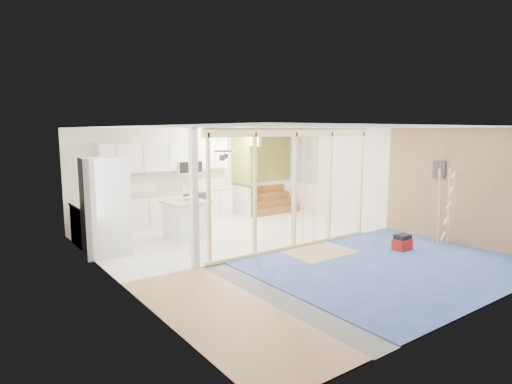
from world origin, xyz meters
TOP-DOWN VIEW (x-y plane):
  - room at (0.00, 0.00)m, footprint 7.01×8.01m
  - floor_overlays at (0.07, 0.06)m, footprint 7.00×8.00m
  - stud_frame at (-0.24, -0.00)m, footprint 4.66×0.14m
  - base_cabinets at (-1.61, 3.36)m, footprint 4.45×2.24m
  - upper_cabinets at (-0.84, 3.82)m, footprint 3.60×0.41m
  - green_partition at (2.04, 3.66)m, footprint 2.25×1.51m
  - pot_rack at (-0.31, 1.89)m, footprint 0.52×0.52m
  - sheathing_panel at (3.48, -2.00)m, footprint 0.02×4.00m
  - electrical_panel at (3.43, -1.40)m, footprint 0.04×0.30m
  - ceiling_light at (1.40, 3.00)m, footprint 0.32×0.32m
  - fridge at (-3.12, 1.93)m, footprint 0.96×0.93m
  - island at (-1.20, 2.14)m, footprint 1.00×1.00m
  - bowl at (-1.07, 2.26)m, footprint 0.29×0.29m
  - soap_bottle_a at (-2.50, 3.63)m, footprint 0.13×0.13m
  - soap_bottle_b at (-0.56, 3.60)m, footprint 0.09×0.10m
  - toolbox at (2.05, -1.49)m, footprint 0.37×0.28m
  - ladder at (3.03, -1.82)m, footprint 0.92×0.18m

SIDE VIEW (x-z plane):
  - floor_overlays at x=0.07m, z-range 0.00..0.02m
  - toolbox at x=2.05m, z-range -0.01..0.34m
  - island at x=-1.20m, z-range 0.00..0.90m
  - base_cabinets at x=-1.61m, z-range 0.00..0.93m
  - ladder at x=3.03m, z-range 0.02..1.75m
  - bowl at x=-1.07m, z-range 0.90..0.96m
  - green_partition at x=2.04m, z-range -0.36..2.24m
  - fridge at x=-3.12m, z-range 0.00..2.00m
  - soap_bottle_b at x=-0.56m, z-range 0.93..1.14m
  - soap_bottle_a at x=-2.50m, z-range 0.93..1.21m
  - sheathing_panel at x=3.48m, z-range 0.00..2.60m
  - room at x=0.00m, z-range 0.00..2.61m
  - stud_frame at x=-0.24m, z-range 0.29..2.89m
  - electrical_panel at x=3.43m, z-range 1.45..1.85m
  - upper_cabinets at x=-0.84m, z-range 1.39..2.25m
  - pot_rack at x=-0.31m, z-range 1.64..2.36m
  - ceiling_light at x=1.40m, z-range 2.50..2.58m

